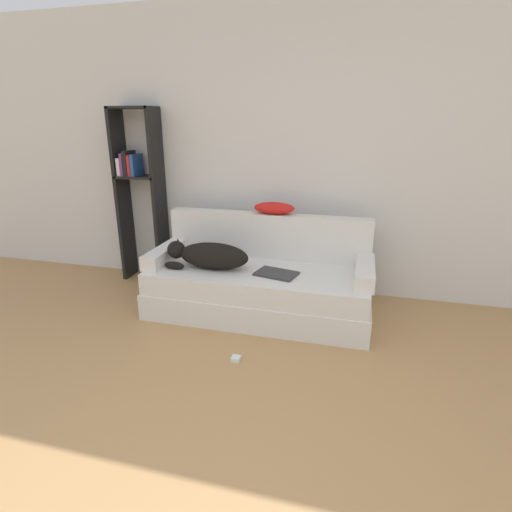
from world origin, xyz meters
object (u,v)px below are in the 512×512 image
at_px(couch, 259,291).
at_px(dog, 209,255).
at_px(bookshelf, 139,186).
at_px(laptop, 276,274).
at_px(power_adapter, 236,359).
at_px(throw_pillow, 274,208).

height_order(couch, dog, dog).
height_order(dog, bookshelf, bookshelf).
xyz_separation_m(dog, laptop, (0.60, 0.00, -0.11)).
bearing_deg(power_adapter, bookshelf, 137.91).
height_order(bookshelf, power_adapter, bookshelf).
height_order(laptop, power_adapter, laptop).
bearing_deg(power_adapter, throw_pillow, 89.13).
distance_m(laptop, throw_pillow, 0.66).
relative_size(couch, throw_pillow, 5.12).
bearing_deg(throw_pillow, couch, -98.00).
bearing_deg(bookshelf, couch, -20.24).
xyz_separation_m(dog, power_adapter, (0.46, -0.69, -0.52)).
bearing_deg(dog, couch, 12.57).
xyz_separation_m(couch, laptop, (0.18, -0.09, 0.22)).
distance_m(couch, power_adapter, 0.81).
xyz_separation_m(laptop, bookshelf, (-1.60, 0.62, 0.58)).
height_order(couch, bookshelf, bookshelf).
distance_m(couch, bookshelf, 1.71).
height_order(dog, laptop, dog).
relative_size(laptop, power_adapter, 6.05).
xyz_separation_m(couch, power_adapter, (0.03, -0.79, -0.19)).
height_order(couch, power_adapter, couch).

